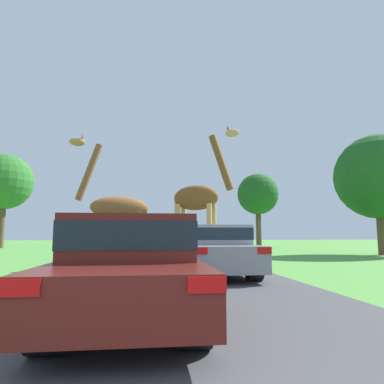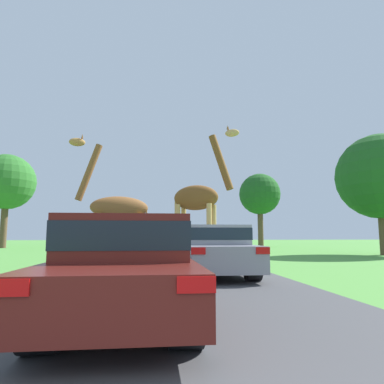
# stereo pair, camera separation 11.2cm
# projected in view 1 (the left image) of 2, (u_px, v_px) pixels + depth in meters

# --- Properties ---
(road) EXTENTS (7.81, 120.00, 0.00)m
(road) POSITION_uv_depth(u_px,v_px,m) (149.00, 249.00, 29.60)
(road) COLOR #424244
(road) RESTS_ON ground
(giraffe_near_road) EXTENTS (2.64, 1.62, 5.44)m
(giraffe_near_road) POSITION_uv_depth(u_px,v_px,m) (199.00, 201.00, 13.46)
(giraffe_near_road) COLOR tan
(giraffe_near_road) RESTS_ON ground
(giraffe_companion) EXTENTS (2.92, 1.11, 4.79)m
(giraffe_companion) POSITION_uv_depth(u_px,v_px,m) (116.00, 209.00, 12.41)
(giraffe_companion) COLOR #B77F3D
(giraffe_companion) RESTS_ON ground
(car_lead_maroon) EXTENTS (1.81, 4.26, 1.43)m
(car_lead_maroon) POSITION_uv_depth(u_px,v_px,m) (131.00, 264.00, 4.83)
(car_lead_maroon) COLOR #561914
(car_lead_maroon) RESTS_ON ground
(car_queue_right) EXTENTS (1.73, 4.69, 1.38)m
(car_queue_right) POSITION_uv_depth(u_px,v_px,m) (162.00, 243.00, 17.94)
(car_queue_right) COLOR black
(car_queue_right) RESTS_ON ground
(car_queue_left) EXTENTS (1.91, 4.65, 1.36)m
(car_queue_left) POSITION_uv_depth(u_px,v_px,m) (170.00, 241.00, 26.40)
(car_queue_left) COLOR navy
(car_queue_left) RESTS_ON ground
(car_far_ahead) EXTENTS (1.93, 4.52, 1.20)m
(car_far_ahead) POSITION_uv_depth(u_px,v_px,m) (117.00, 241.00, 29.56)
(car_far_ahead) COLOR maroon
(car_far_ahead) RESTS_ON ground
(car_verge_right) EXTENTS (1.79, 4.41, 1.28)m
(car_verge_right) POSITION_uv_depth(u_px,v_px,m) (107.00, 242.00, 23.60)
(car_verge_right) COLOR silver
(car_verge_right) RESTS_ON ground
(car_rear_follower) EXTENTS (1.88, 4.08, 1.46)m
(car_rear_follower) POSITION_uv_depth(u_px,v_px,m) (216.00, 249.00, 9.99)
(car_rear_follower) COLOR gray
(car_rear_follower) RESTS_ON ground
(tree_left_edge) EXTENTS (4.22, 4.22, 7.49)m
(tree_left_edge) POSITION_uv_depth(u_px,v_px,m) (258.00, 195.00, 35.43)
(tree_left_edge) COLOR brown
(tree_left_edge) RESTS_ON ground
(tree_centre_back) EXTENTS (5.08, 5.08, 8.56)m
(tree_centre_back) POSITION_uv_depth(u_px,v_px,m) (4.00, 182.00, 31.28)
(tree_centre_back) COLOR brown
(tree_centre_back) RESTS_ON ground
(tree_right_cluster) EXTENTS (5.12, 5.12, 7.25)m
(tree_right_cluster) POSITION_uv_depth(u_px,v_px,m) (378.00, 177.00, 20.70)
(tree_right_cluster) COLOR brown
(tree_right_cluster) RESTS_ON ground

